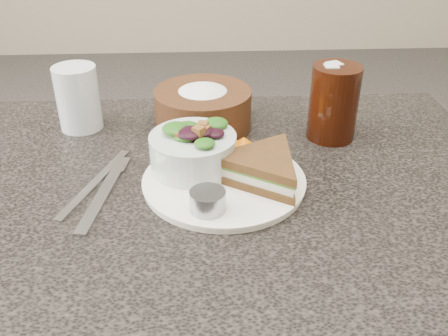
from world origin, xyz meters
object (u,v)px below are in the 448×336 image
dressing_ramekin (208,201)px  dinner_plate (224,181)px  sandwich (262,168)px  bread_basket (203,103)px  salad_bowl (193,146)px  cola_glass (334,100)px  water_glass (78,98)px

dressing_ramekin → dinner_plate: bearing=71.7°
sandwich → bread_basket: bread_basket is taller
dinner_plate → dressing_ramekin: size_ratio=4.89×
salad_bowl → cola_glass: cola_glass is taller
bread_basket → cola_glass: size_ratio=1.23×
dressing_ramekin → bread_basket: (-0.00, 0.29, 0.03)m
dinner_plate → salad_bowl: bearing=142.8°
sandwich → salad_bowl: size_ratio=1.22×
dinner_plate → dressing_ramekin: bearing=-108.3°
sandwich → water_glass: (-0.32, 0.23, 0.03)m
water_glass → salad_bowl: bearing=-40.4°
dinner_plate → cola_glass: (0.21, 0.15, 0.07)m
salad_bowl → cola_glass: (0.25, 0.12, 0.02)m
dinner_plate → salad_bowl: salad_bowl is taller
dinner_plate → salad_bowl: (-0.05, 0.04, 0.05)m
dressing_ramekin → water_glass: (-0.23, 0.30, 0.03)m
salad_bowl → bread_basket: bread_basket is taller
dressing_ramekin → water_glass: size_ratio=0.43×
water_glass → sandwich: bearing=-35.3°
sandwich → dinner_plate: bearing=-156.2°
cola_glass → dressing_ramekin: bearing=-134.6°
salad_bowl → bread_basket: size_ratio=0.76×
dressing_ramekin → cola_glass: size_ratio=0.35×
sandwich → salad_bowl: bearing=-170.5°
salad_bowl → cola_glass: bearing=24.9°
bread_basket → cola_glass: cola_glass is taller
water_glass → bread_basket: bearing=-3.6°
dressing_ramekin → bread_basket: bearing=90.3°
dinner_plate → water_glass: size_ratio=2.09×
dressing_ramekin → cola_glass: cola_glass is taller
sandwich → water_glass: 0.39m
dinner_plate → bread_basket: 0.21m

